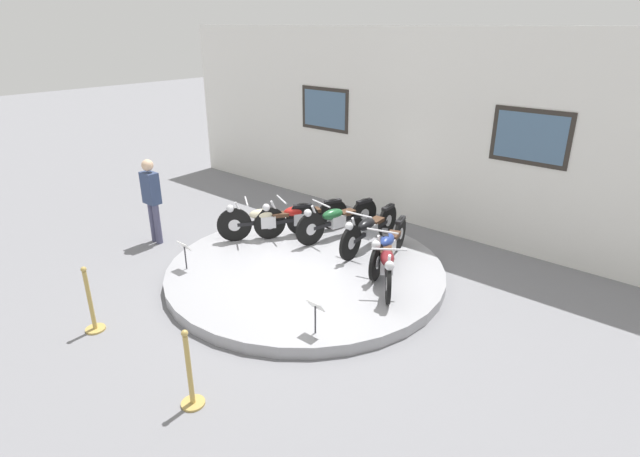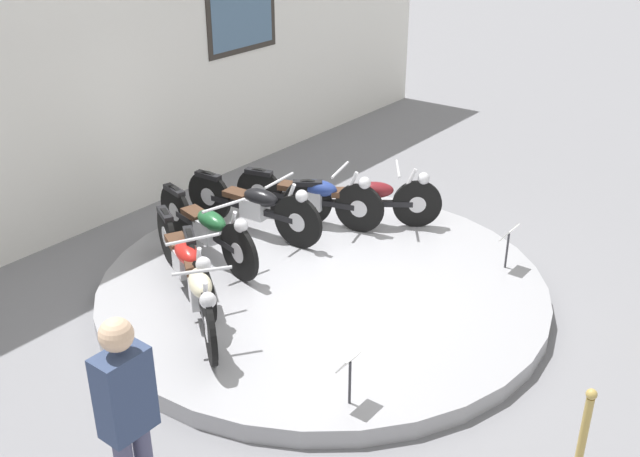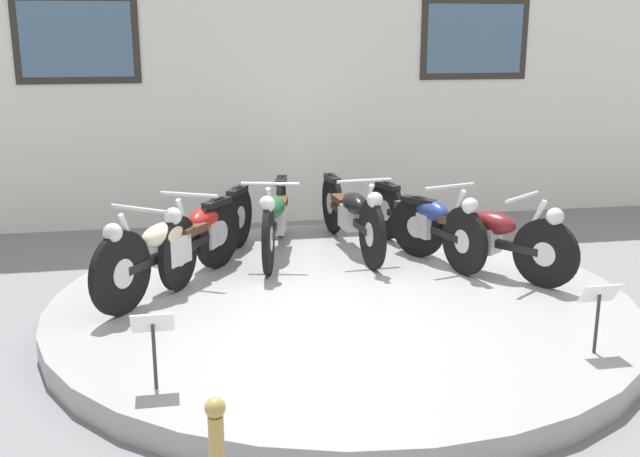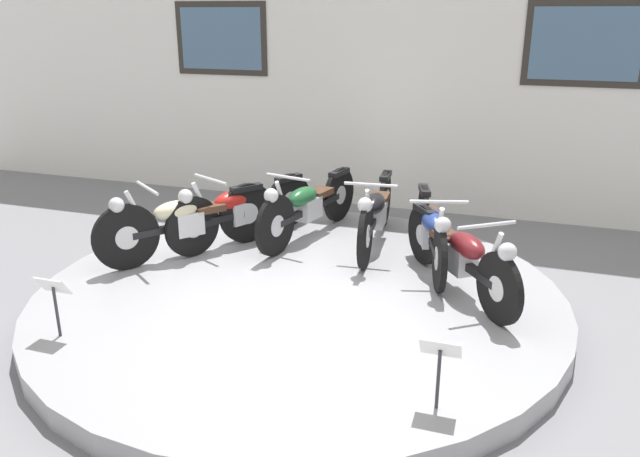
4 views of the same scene
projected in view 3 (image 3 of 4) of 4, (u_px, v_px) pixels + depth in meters
The scene contains 11 objects.
ground_plane at pixel (341, 317), 6.34m from camera, with size 60.00×60.00×0.00m, color slate.
display_platform at pixel (341, 306), 6.31m from camera, with size 4.83×4.83×0.19m, color #99999E.
back_wall at pixel (284, 56), 9.10m from camera, with size 14.00×0.22×4.10m.
motorcycle_cream at pixel (171, 245), 6.34m from camera, with size 1.24×1.66×0.81m.
motorcycle_red at pixel (209, 228), 6.96m from camera, with size 0.93×1.81×0.80m.
motorcycle_green at pixel (275, 216), 7.40m from camera, with size 0.60×1.97×0.80m.
motorcycle_black at pixel (352, 212), 7.53m from camera, with size 0.54×2.00×0.80m.
motorcycle_blue at pixel (425, 219), 7.32m from camera, with size 0.67×1.91×0.79m.
motorcycle_maroon at pixel (482, 233), 6.83m from camera, with size 1.20×1.61×0.78m.
info_placard_front_left at pixel (153, 333), 4.57m from camera, with size 0.26×0.11×0.51m.
info_placard_front_centre at pixel (599, 303), 5.08m from camera, with size 0.26×0.11×0.51m.
Camera 3 is at (-1.24, -5.81, 2.34)m, focal length 42.00 mm.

